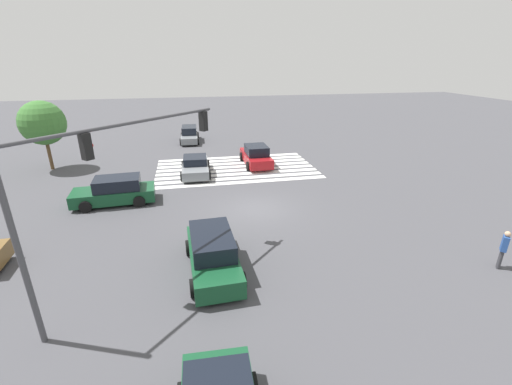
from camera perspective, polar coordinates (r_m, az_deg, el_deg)
The scene contains 10 objects.
ground_plane at distance 20.17m, azimuth 0.00°, elevation -2.74°, with size 124.95×124.95×0.00m, color #47474C.
crosswalk_markings at distance 27.60m, azimuth -3.34°, elevation 4.04°, with size 12.48×7.25×0.01m.
traffic_signal_mast at distance 12.25m, azimuth -25.23°, elevation 2.53°, with size 6.04×6.04×6.46m.
car_1 at distance 28.30m, azimuth 0.02°, elevation 6.12°, with size 2.19×4.69×1.67m.
car_2 at distance 14.45m, azimuth -7.24°, elevation -9.95°, with size 2.24×4.88×1.66m.
car_3 at distance 26.41m, azimuth -10.06°, elevation 4.37°, with size 2.29×4.59×1.37m.
car_4 at distance 22.36m, azimuth -22.43°, elevation 0.18°, with size 4.86×2.39×1.63m.
car_5 at distance 37.23m, azimuth -11.03°, elevation 9.46°, with size 2.05×4.74×1.56m.
pedestrian at distance 17.64m, azimuth 35.95°, elevation -7.46°, with size 0.40×0.41×1.73m.
tree_corner_a at distance 31.10m, azimuth -32.04°, elevation 9.79°, with size 3.33×3.33×5.35m.
Camera 1 is at (3.66, 18.01, 8.31)m, focal length 24.00 mm.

